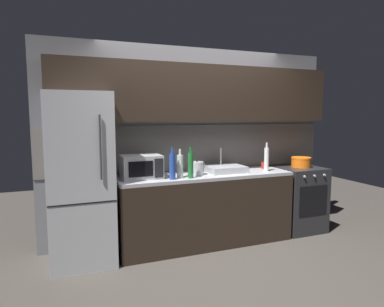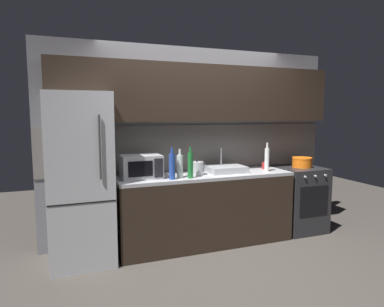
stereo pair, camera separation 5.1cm
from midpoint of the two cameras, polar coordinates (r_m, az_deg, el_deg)
The scene contains 14 objects.
ground_plane at distance 3.74m, azimuth 7.63°, elevation -19.44°, with size 10.00×10.00×0.00m, color #3D3833.
back_wall at distance 4.44m, azimuth 0.39°, elevation 5.46°, with size 3.95×0.44×2.50m.
counter_run at distance 4.34m, azimuth 1.86°, elevation -9.30°, with size 2.21×0.60×0.90m.
refrigerator at distance 3.90m, azimuth -18.67°, elevation -4.14°, with size 0.68×0.69×1.87m.
oven_range at distance 5.07m, azimuth 17.19°, elevation -7.25°, with size 0.60×0.62×0.90m.
microwave at distance 3.98m, azimuth -8.92°, elevation -2.20°, with size 0.46×0.35×0.27m.
sink_basin at distance 4.38m, azimuth 5.28°, elevation -2.58°, with size 0.48×0.38×0.30m.
kettle at distance 4.15m, azimuth 0.48°, elevation -2.51°, with size 0.20×0.16×0.19m.
wine_bottle_blue at distance 3.87m, azimuth -3.71°, elevation -2.13°, with size 0.07×0.07×0.36m.
wine_bottle_white at distance 4.51m, azimuth 12.11°, elevation -0.92°, with size 0.06×0.06×0.38m.
wine_bottle_green at distance 3.93m, azimuth -0.61°, elevation -1.95°, with size 0.06×0.06×0.37m.
wine_bottle_clear at distance 3.97m, azimuth -2.39°, elevation -2.09°, with size 0.07×0.07×0.34m.
mug_red at distance 4.73m, azimuth 11.72°, elevation -1.98°, with size 0.08×0.08×0.09m, color #A82323.
cooking_pot at distance 4.99m, azimuth 17.61°, elevation -1.40°, with size 0.27×0.27×0.14m.
Camera 1 is at (-1.68, -2.92, 1.65)m, focal length 31.68 mm.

